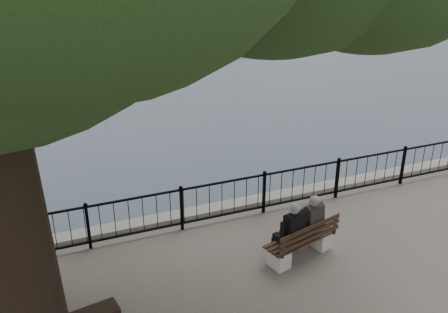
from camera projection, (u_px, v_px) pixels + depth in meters
harbor at (216, 228)px, 12.06m from camera, size 260.00×260.00×1.20m
railing at (224, 199)px, 11.21m from camera, size 22.06×0.06×1.00m
bench at (302, 244)px, 10.01m from camera, size 1.67×0.86×0.84m
person_left at (289, 233)px, 9.79m from camera, size 0.49×0.72×1.34m
person_right at (308, 225)px, 10.08m from camera, size 0.49×0.72×1.34m
sailboat_b at (83, 73)px, 26.58m from camera, size 1.93×4.74×9.15m
sailboat_d at (234, 43)px, 34.35m from camera, size 2.08×5.13×8.40m
sailboat_f at (97, 36)px, 36.38m from camera, size 4.02×6.20×13.17m
sailboat_g at (177, 16)px, 45.85m from camera, size 1.48×5.18×9.48m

